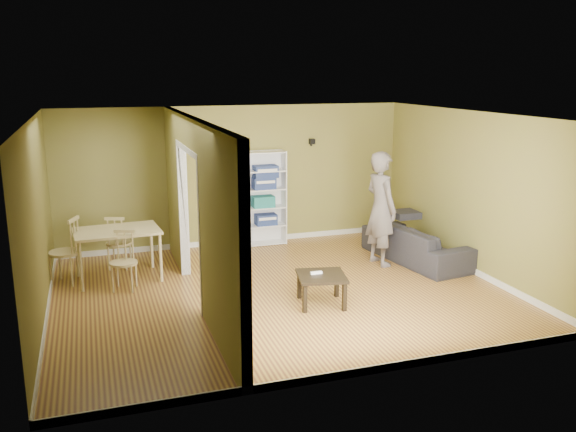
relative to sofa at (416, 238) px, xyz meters
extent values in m
plane|color=gold|center=(-2.70, -0.73, -0.41)|extent=(6.50, 6.50, 0.00)
plane|color=white|center=(-2.70, -0.73, 2.19)|extent=(6.50, 6.50, 0.00)
plane|color=olive|center=(-2.70, 2.02, 0.89)|extent=(6.50, 0.00, 6.50)
plane|color=olive|center=(-2.70, -3.48, 0.89)|extent=(6.50, 0.00, 6.50)
plane|color=olive|center=(-5.95, -0.73, 0.89)|extent=(0.00, 5.50, 5.50)
plane|color=olive|center=(0.55, -0.73, 0.89)|extent=(0.00, 5.50, 5.50)
cube|color=black|center=(-1.20, 1.96, 1.49)|extent=(0.10, 0.10, 0.10)
imported|color=black|center=(0.00, 0.00, 0.00)|extent=(2.26, 1.22, 0.82)
imported|color=slate|center=(-0.67, 0.04, 0.72)|extent=(0.91, 0.76, 2.26)
cube|color=white|center=(-2.53, 1.83, 0.48)|extent=(0.02, 0.33, 1.77)
cube|color=white|center=(-1.81, 1.83, 0.48)|extent=(0.02, 0.33, 1.77)
cube|color=white|center=(-2.17, 1.98, 0.48)|extent=(0.75, 0.02, 1.77)
cube|color=white|center=(-2.17, 1.83, -0.39)|extent=(0.71, 0.33, 0.02)
cube|color=white|center=(-2.17, 1.83, -0.04)|extent=(0.71, 0.33, 0.02)
cube|color=white|center=(-2.17, 1.83, 0.30)|extent=(0.71, 0.33, 0.02)
cube|color=white|center=(-2.17, 1.83, 0.65)|extent=(0.71, 0.33, 0.02)
cube|color=white|center=(-2.17, 1.83, 1.00)|extent=(0.71, 0.33, 0.02)
cube|color=white|center=(-2.17, 1.83, 1.34)|extent=(0.71, 0.33, 0.02)
cube|color=navy|center=(-2.17, 1.83, 0.07)|extent=(0.39, 0.26, 0.20)
cube|color=#11767A|center=(-2.22, 1.83, 0.42)|extent=(0.40, 0.26, 0.21)
cube|color=#110E4D|center=(-2.20, 1.83, 0.77)|extent=(0.42, 0.27, 0.21)
cube|color=#12214C|center=(-2.17, 1.83, 1.00)|extent=(0.44, 0.29, 0.22)
cube|color=black|center=(-2.29, -1.40, 0.01)|extent=(0.66, 0.66, 0.04)
cube|color=black|center=(-2.57, -1.67, -0.21)|extent=(0.05, 0.05, 0.40)
cube|color=black|center=(-2.02, -1.67, -0.21)|extent=(0.05, 0.05, 0.40)
cube|color=black|center=(-2.57, -1.13, -0.21)|extent=(0.05, 0.05, 0.40)
cube|color=black|center=(-2.02, -1.13, -0.21)|extent=(0.05, 0.05, 0.40)
cube|color=white|center=(-2.35, -1.34, 0.04)|extent=(0.17, 0.04, 0.03)
cube|color=#C9BD7C|center=(-4.93, 0.61, 0.37)|extent=(1.29, 0.86, 0.04)
cylinder|color=#C9BD7C|center=(-5.52, 0.23, -0.03)|extent=(0.05, 0.05, 0.76)
cylinder|color=#C9BD7C|center=(-4.34, 0.23, -0.03)|extent=(0.05, 0.05, 0.76)
cylinder|color=#C9BD7C|center=(-5.52, 0.98, -0.03)|extent=(0.05, 0.05, 0.76)
cylinder|color=#C9BD7C|center=(-4.34, 0.98, -0.03)|extent=(0.05, 0.05, 0.76)
camera|label=1|loc=(-5.26, -8.92, 2.79)|focal=38.00mm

